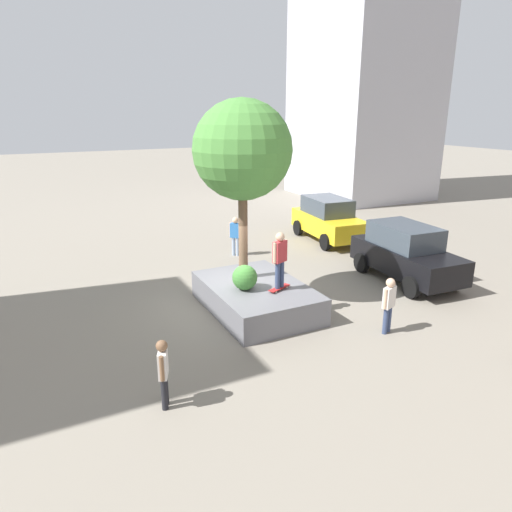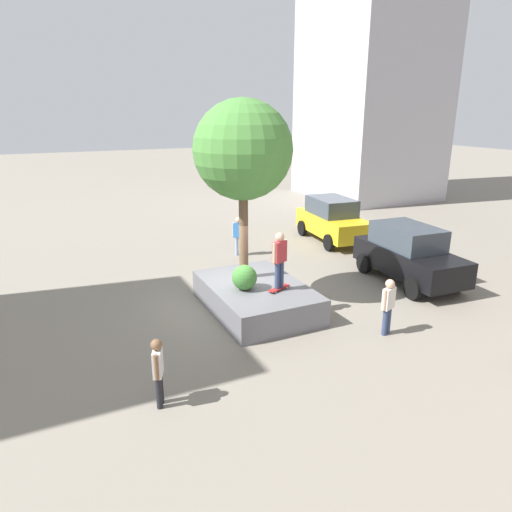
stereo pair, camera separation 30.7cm
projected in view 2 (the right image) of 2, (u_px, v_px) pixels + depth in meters
name	position (u px, v px, depth m)	size (l,w,h in m)	color
ground_plane	(237.00, 305.00, 14.59)	(120.00, 120.00, 0.00)	gray
planter_ledge	(256.00, 297.00, 14.12)	(4.00, 2.71, 0.82)	slate
plaza_tree	(243.00, 151.00, 13.42)	(2.91, 2.91, 5.38)	brown
boxwood_shrub	(244.00, 277.00, 13.52)	(0.74, 0.74, 0.74)	#3D7A33
skateboard	(279.00, 288.00, 13.55)	(0.50, 0.82, 0.07)	#A51E1E
skateboarder	(280.00, 256.00, 13.26)	(0.34, 0.53, 1.66)	navy
taxi_cab	(332.00, 219.00, 21.43)	(4.41, 2.34, 1.98)	gold
sedan_parked	(409.00, 254.00, 16.30)	(4.40, 2.25, 2.00)	black
pedestrian_crossing	(239.00, 233.00, 19.22)	(0.45, 0.44, 1.64)	#8C9EB7
passerby_with_bag	(158.00, 368.00, 9.37)	(0.49, 0.31, 1.52)	black
bystander_watching	(388.00, 303.00, 12.42)	(0.32, 0.51, 1.58)	navy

